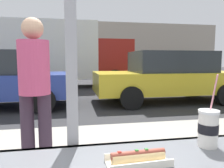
{
  "coord_description": "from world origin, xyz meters",
  "views": [
    {
      "loc": [
        0.01,
        -0.9,
        1.33
      ],
      "look_at": [
        0.61,
        2.4,
        0.96
      ],
      "focal_mm": 34.62,
      "sensor_mm": 36.0,
      "label": 1
    }
  ],
  "objects_px": {
    "parked_car_yellow": "(168,76)",
    "soda_cup_left": "(208,128)",
    "hotdog_tray_far": "(138,158)",
    "pedestrian": "(35,85)",
    "box_truck": "(59,53)"
  },
  "relations": [
    {
      "from": "hotdog_tray_far",
      "to": "pedestrian",
      "type": "relative_size",
      "value": 0.15
    },
    {
      "from": "soda_cup_left",
      "to": "parked_car_yellow",
      "type": "xyz_separation_m",
      "value": [
        2.45,
        5.69,
        -0.21
      ]
    },
    {
      "from": "parked_car_yellow",
      "to": "soda_cup_left",
      "type": "bearing_deg",
      "value": -113.29
    },
    {
      "from": "hotdog_tray_far",
      "to": "pedestrian",
      "type": "height_order",
      "value": "pedestrian"
    },
    {
      "from": "parked_car_yellow",
      "to": "box_truck",
      "type": "distance_m",
      "value": 5.96
    },
    {
      "from": "soda_cup_left",
      "to": "hotdog_tray_far",
      "type": "xyz_separation_m",
      "value": [
        -0.35,
        -0.1,
        -0.06
      ]
    },
    {
      "from": "parked_car_yellow",
      "to": "box_truck",
      "type": "relative_size",
      "value": 0.68
    },
    {
      "from": "parked_car_yellow",
      "to": "box_truck",
      "type": "xyz_separation_m",
      "value": [
        -3.7,
        4.59,
        0.87
      ]
    },
    {
      "from": "pedestrian",
      "to": "hotdog_tray_far",
      "type": "bearing_deg",
      "value": -69.13
    },
    {
      "from": "box_truck",
      "to": "pedestrian",
      "type": "xyz_separation_m",
      "value": [
        0.27,
        -8.74,
        -0.63
      ]
    },
    {
      "from": "parked_car_yellow",
      "to": "pedestrian",
      "type": "bearing_deg",
      "value": -129.47
    },
    {
      "from": "hotdog_tray_far",
      "to": "pedestrian",
      "type": "xyz_separation_m",
      "value": [
        -0.62,
        1.64,
        0.09
      ]
    },
    {
      "from": "soda_cup_left",
      "to": "pedestrian",
      "type": "bearing_deg",
      "value": 122.26
    },
    {
      "from": "soda_cup_left",
      "to": "box_truck",
      "type": "bearing_deg",
      "value": 96.9
    },
    {
      "from": "soda_cup_left",
      "to": "parked_car_yellow",
      "type": "height_order",
      "value": "parked_car_yellow"
    }
  ]
}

